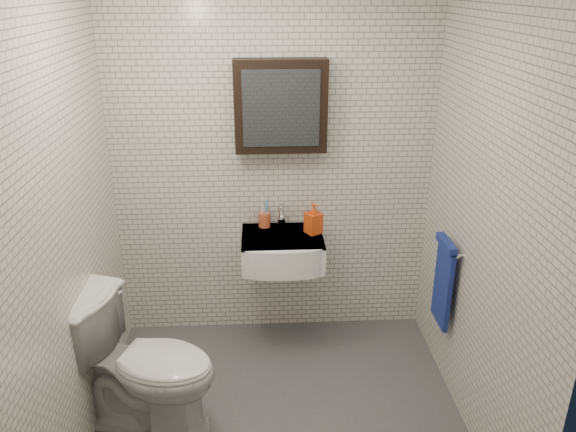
{
  "coord_description": "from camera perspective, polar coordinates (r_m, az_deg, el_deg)",
  "views": [
    {
      "loc": [
        -0.1,
        -2.68,
        2.44
      ],
      "look_at": [
        0.07,
        0.45,
        1.13
      ],
      "focal_mm": 35.0,
      "sensor_mm": 36.0,
      "label": 1
    }
  ],
  "objects": [
    {
      "name": "ground",
      "position": [
        3.63,
        -0.79,
        -19.54
      ],
      "size": [
        2.2,
        2.0,
        0.01
      ],
      "primitive_type": "cube",
      "color": "#4B4D53",
      "rests_on": "ground"
    },
    {
      "name": "room_shell",
      "position": [
        2.86,
        -0.94,
        2.72
      ],
      "size": [
        2.22,
        2.02,
        2.51
      ],
      "color": "silver",
      "rests_on": "ground"
    },
    {
      "name": "washbasin",
      "position": [
        3.81,
        -0.55,
        -3.55
      ],
      "size": [
        0.55,
        0.5,
        0.2
      ],
      "color": "white",
      "rests_on": "room_shell"
    },
    {
      "name": "faucet",
      "position": [
        3.93,
        -0.69,
        -0.17
      ],
      "size": [
        0.06,
        0.2,
        0.15
      ],
      "color": "silver",
      "rests_on": "washbasin"
    },
    {
      "name": "mirror_cabinet",
      "position": [
        3.69,
        -0.75,
        11.07
      ],
      "size": [
        0.6,
        0.15,
        0.6
      ],
      "color": "black",
      "rests_on": "room_shell"
    },
    {
      "name": "towel_rail",
      "position": [
        3.67,
        15.53,
        -6.14
      ],
      "size": [
        0.09,
        0.3,
        0.58
      ],
      "color": "silver",
      "rests_on": "room_shell"
    },
    {
      "name": "toothbrush_cup",
      "position": [
        3.94,
        -2.41,
        -0.29
      ],
      "size": [
        0.09,
        0.09,
        0.23
      ],
      "rotation": [
        0.0,
        0.0,
        0.13
      ],
      "color": "#BC502F",
      "rests_on": "washbasin"
    },
    {
      "name": "soap_bottle",
      "position": [
        3.82,
        2.61,
        -0.22
      ],
      "size": [
        0.14,
        0.14,
        0.22
      ],
      "primitive_type": "imported",
      "rotation": [
        0.0,
        0.0,
        0.53
      ],
      "color": "orange",
      "rests_on": "washbasin"
    },
    {
      "name": "toilet",
      "position": [
        3.41,
        -14.3,
        -14.4
      ],
      "size": [
        0.94,
        0.72,
        0.85
      ],
      "primitive_type": "imported",
      "rotation": [
        0.0,
        0.0,
        1.25
      ],
      "color": "white",
      "rests_on": "ground"
    }
  ]
}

